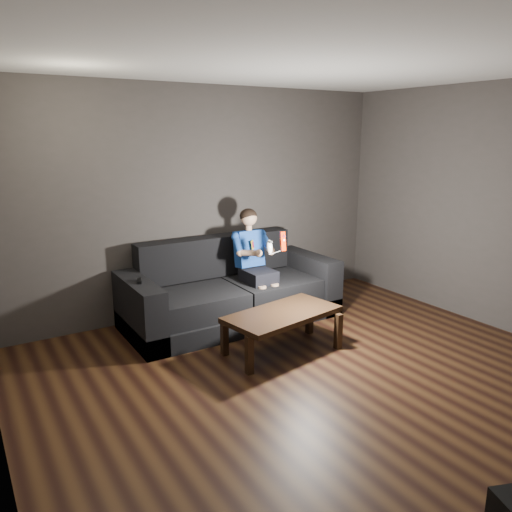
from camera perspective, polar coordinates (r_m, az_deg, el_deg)
floor at (r=4.46m, az=9.19°, el=-15.06°), size 5.00×5.00×0.00m
back_wall at (r=6.07m, az=-5.98°, el=6.25°), size 5.00×0.04×2.70m
ceiling at (r=3.95m, az=10.80°, el=21.69°), size 5.00×5.00×0.02m
sofa at (r=5.83m, az=-2.94°, el=-4.50°), size 2.46×1.06×0.95m
child at (r=5.78m, az=-0.23°, el=0.22°), size 0.48×0.58×1.17m
wii_remote_red at (r=5.41m, az=3.08°, el=1.69°), size 0.07×0.09×0.21m
nunchuk_white at (r=5.33m, az=1.55°, el=1.05°), size 0.09×0.11×0.16m
wii_remote_black at (r=5.22m, az=-13.20°, el=-2.77°), size 0.08×0.16×0.03m
coffee_table at (r=5.00m, az=3.04°, el=-7.00°), size 1.25×0.77×0.42m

